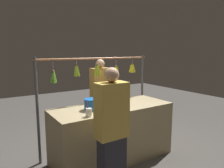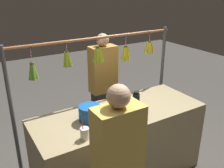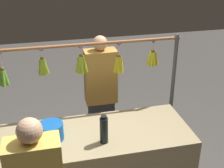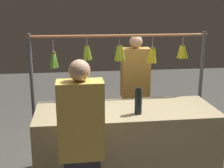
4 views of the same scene
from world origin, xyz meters
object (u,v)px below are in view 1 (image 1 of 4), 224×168
Objects in this scene: blue_bucket at (92,104)px; drink_cup at (89,112)px; water_bottle at (124,99)px; vendor_person at (100,100)px; customer_person at (112,135)px.

blue_bucket is 1.14× the size of drink_cup.
water_bottle is at bearing 160.74° from blue_bucket.
drink_cup reaches higher than blue_bucket.
vendor_person is at bearing -99.88° from water_bottle.
customer_person is (-0.05, 0.48, -0.16)m from drink_cup.
drink_cup is 0.12× the size of vendor_person.
blue_bucket is 0.80m from customer_person.
vendor_person reaches higher than blue_bucket.
vendor_person is 1.01× the size of customer_person.
vendor_person is at bearing -115.90° from customer_person.
blue_bucket is at bearing -19.26° from water_bottle.
customer_person is at bearing 79.55° from blue_bucket.
drink_cup is 0.51m from customer_person.
vendor_person is (-0.65, -0.87, -0.18)m from blue_bucket.
customer_person is (0.61, 0.60, -0.24)m from water_bottle.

